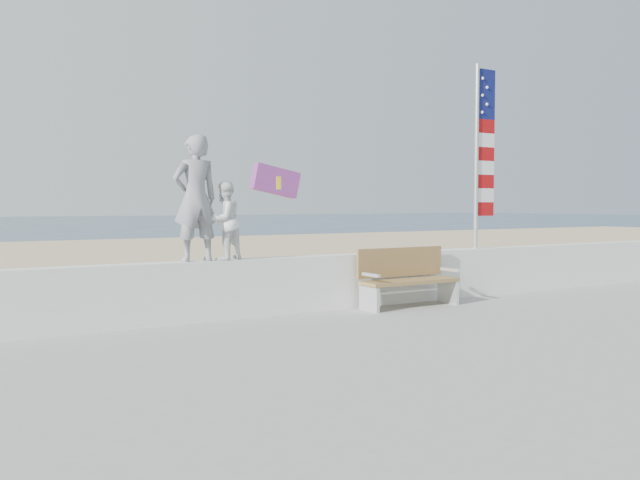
# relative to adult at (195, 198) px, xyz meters

# --- Properties ---
(ground) EXTENTS (220.00, 220.00, 0.00)m
(ground) POSITION_rel_adult_xyz_m (1.84, -2.00, -2.02)
(ground) COLOR #2E445D
(ground) RESTS_ON ground
(sand) EXTENTS (90.00, 40.00, 0.08)m
(sand) POSITION_rel_adult_xyz_m (1.84, 7.00, -1.98)
(sand) COLOR #CEB289
(sand) RESTS_ON ground
(seawall) EXTENTS (30.00, 0.35, 0.90)m
(seawall) POSITION_rel_adult_xyz_m (1.84, 0.00, -1.39)
(seawall) COLOR white
(seawall) RESTS_ON boardwalk
(adult) EXTENTS (0.70, 0.47, 1.88)m
(adult) POSITION_rel_adult_xyz_m (0.00, 0.00, 0.00)
(adult) COLOR gray
(adult) RESTS_ON seawall
(child) EXTENTS (0.72, 0.65, 1.20)m
(child) POSITION_rel_adult_xyz_m (0.46, 0.00, -0.34)
(child) COLOR white
(child) RESTS_ON seawall
(bench) EXTENTS (1.80, 0.57, 1.00)m
(bench) POSITION_rel_adult_xyz_m (3.62, -0.45, -1.33)
(bench) COLOR olive
(bench) RESTS_ON boardwalk
(flag) EXTENTS (0.50, 0.08, 3.50)m
(flag) POSITION_rel_adult_xyz_m (5.77, -0.00, 0.97)
(flag) COLOR silver
(flag) RESTS_ON seawall
(parafoil_kite) EXTENTS (1.11, 0.36, 0.75)m
(parafoil_kite) POSITION_rel_adult_xyz_m (3.07, 3.32, 0.40)
(parafoil_kite) COLOR red
(parafoil_kite) RESTS_ON ground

